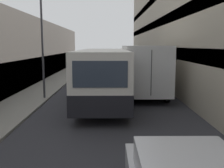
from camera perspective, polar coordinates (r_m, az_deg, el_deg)
ground_plane at (r=15.14m, az=-0.72°, el=-3.48°), size 150.00×150.00×0.00m
sidewalk_left at (r=15.85m, az=-17.84°, el=-3.13°), size 2.37×60.00×0.12m
building_right_apartment at (r=15.83m, az=19.28°, el=15.72°), size 2.40×60.00×10.57m
bus at (r=14.83m, az=-1.83°, el=2.28°), size 2.49×10.60×2.87m
box_truck at (r=16.90m, az=6.58°, el=3.41°), size 2.42×7.95×3.10m
panel_van at (r=27.28m, az=-2.24°, el=4.19°), size 1.91×4.64×2.01m
street_lamp at (r=15.53m, az=-15.20°, el=15.88°), size 0.36×0.80×7.45m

